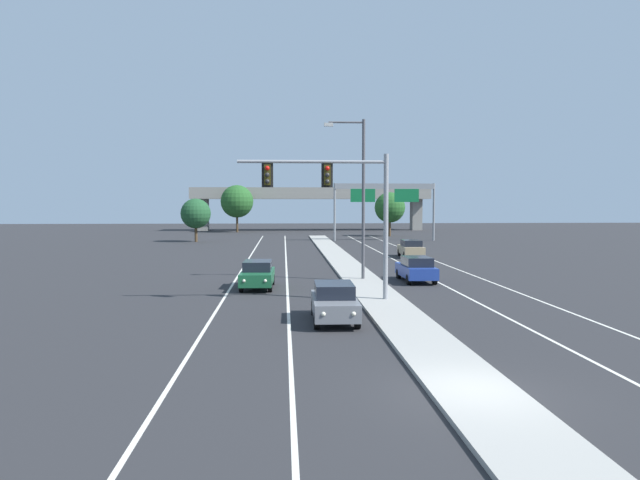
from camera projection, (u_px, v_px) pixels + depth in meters
ground_plane at (474, 394)px, 15.52m from camera, size 260.00×260.00×0.00m
median_island at (372, 290)px, 33.44m from camera, size 2.40×110.00×0.15m
lane_stripe_oncoming_center at (287, 277)px, 40.14m from camera, size 0.14×100.00×0.01m
lane_stripe_receding_center at (426, 276)px, 40.71m from camera, size 0.14×100.00×0.01m
edge_stripe_left at (237, 277)px, 39.94m from camera, size 0.14×100.00×0.01m
edge_stripe_right at (473, 275)px, 40.91m from camera, size 0.14×100.00×0.01m
overhead_signal_mast at (339, 195)px, 29.52m from camera, size 7.42×0.44×7.20m
street_lamp_median at (360, 189)px, 37.68m from camera, size 2.58×0.28×10.00m
car_oncoming_grey at (334, 302)px, 25.05m from camera, size 1.87×4.49×1.58m
car_oncoming_green at (258, 274)px, 34.76m from camera, size 1.92×4.51×1.58m
car_receding_blue at (416, 269)px, 37.65m from camera, size 1.85×4.48×1.58m
car_receding_tan at (411, 248)px, 54.57m from camera, size 1.91×4.50×1.58m
highway_sign_gantry at (385, 193)px, 77.83m from camera, size 13.28×0.42×7.50m
overpass_bridge at (311, 198)px, 107.82m from camera, size 42.40×6.40×7.65m
tree_far_left_c at (237, 201)px, 100.82m from camera, size 5.49×5.49×7.94m
tree_far_right_b at (390, 207)px, 88.61m from camera, size 4.51×4.51×6.53m
tree_far_left_a at (196, 214)px, 75.94m from camera, size 3.80×3.80×5.50m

